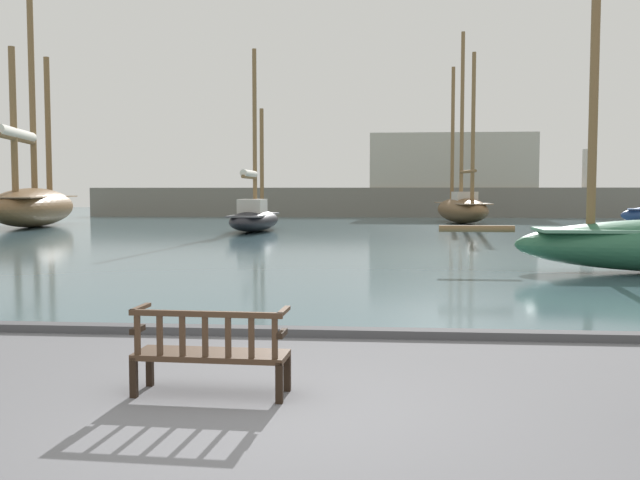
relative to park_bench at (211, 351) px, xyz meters
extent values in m
plane|color=slate|center=(0.68, -0.70, -0.47)|extent=(160.00, 160.00, 0.00)
cube|color=#476670|center=(0.68, 43.30, -0.43)|extent=(100.00, 80.00, 0.08)
cube|color=#4C4C50|center=(0.68, 3.15, -0.41)|extent=(40.00, 0.30, 0.12)
cube|color=black|center=(-0.75, 0.30, -0.26)|extent=(0.07, 0.07, 0.42)
cube|color=black|center=(0.78, 0.22, -0.26)|extent=(0.07, 0.07, 0.42)
cube|color=black|center=(-0.77, -0.15, -0.26)|extent=(0.07, 0.07, 0.42)
cube|color=black|center=(0.76, -0.22, -0.26)|extent=(0.07, 0.07, 0.42)
cube|color=#422D1E|center=(0.00, 0.04, -0.05)|extent=(1.62, 0.59, 0.06)
cube|color=#422D1E|center=(-0.01, -0.18, 0.42)|extent=(1.60, 0.13, 0.06)
cube|color=#422D1E|center=(-0.73, -0.15, 0.19)|extent=(0.06, 0.04, 0.41)
cube|color=#422D1E|center=(-0.49, -0.16, 0.19)|extent=(0.06, 0.04, 0.41)
cube|color=#422D1E|center=(-0.25, -0.17, 0.19)|extent=(0.06, 0.04, 0.41)
cube|color=#422D1E|center=(-0.01, -0.18, 0.19)|extent=(0.06, 0.04, 0.41)
cube|color=#422D1E|center=(0.23, -0.19, 0.19)|extent=(0.06, 0.04, 0.41)
cube|color=#422D1E|center=(0.47, -0.21, 0.19)|extent=(0.06, 0.04, 0.41)
cube|color=#422D1E|center=(0.71, -0.22, 0.19)|extent=(0.06, 0.04, 0.41)
cube|color=black|center=(-0.77, -0.02, 0.22)|extent=(0.07, 0.30, 0.06)
cube|color=#422D1E|center=(-0.77, 0.07, 0.43)|extent=(0.08, 0.47, 0.04)
cube|color=black|center=(0.77, -0.09, 0.22)|extent=(0.07, 0.30, 0.06)
cube|color=#422D1E|center=(0.77, 0.00, 0.43)|extent=(0.08, 0.47, 0.04)
ellipsoid|color=brown|center=(-18.48, 32.75, 0.73)|extent=(5.83, 12.45, 2.25)
cube|color=#997A5B|center=(-18.48, 32.75, 1.35)|extent=(4.68, 10.87, 0.08)
cylinder|color=brown|center=(-18.53, 33.05, 7.45)|extent=(0.35, 0.35, 12.12)
cylinder|color=brown|center=(-17.91, 29.95, 4.50)|extent=(1.52, 6.25, 0.28)
cylinder|color=silver|center=(-17.91, 29.95, 4.79)|extent=(1.67, 5.69, 0.57)
cylinder|color=brown|center=(-19.18, 36.28, 5.72)|extent=(0.35, 0.35, 8.65)
cylinder|color=brown|center=(-17.83, 29.52, 5.36)|extent=(0.35, 0.35, 7.93)
ellipsoid|color=brown|center=(6.98, 39.94, 0.44)|extent=(3.78, 8.74, 1.66)
cube|color=#997A5B|center=(6.98, 39.94, 0.90)|extent=(3.01, 7.64, 0.08)
cube|color=beige|center=(7.08, 39.32, 1.29)|extent=(1.58, 1.74, 0.71)
cylinder|color=brown|center=(6.94, 40.15, 6.45)|extent=(0.25, 0.25, 11.02)
cylinder|color=brown|center=(7.19, 38.60, 2.92)|extent=(0.70, 3.14, 0.20)
cylinder|color=brown|center=(6.57, 42.45, 5.53)|extent=(0.25, 0.25, 9.18)
cylinder|color=brown|center=(7.35, 37.65, 5.56)|extent=(0.25, 0.25, 9.24)
ellipsoid|color=black|center=(-4.80, 29.23, 0.15)|extent=(2.22, 7.43, 1.09)
cube|color=#4C4C51|center=(-4.80, 29.23, 0.45)|extent=(1.68, 6.53, 0.08)
cube|color=beige|center=(-4.80, 28.67, 0.88)|extent=(1.21, 2.13, 0.77)
cylinder|color=brown|center=(-4.80, 29.41, 4.73)|extent=(0.22, 0.22, 8.47)
cylinder|color=brown|center=(-4.81, 27.83, 2.37)|extent=(0.20, 3.16, 0.17)
cylinder|color=silver|center=(-4.81, 27.83, 2.55)|extent=(0.37, 2.84, 0.35)
cylinder|color=brown|center=(-4.78, 31.45, 3.33)|extent=(0.22, 0.22, 5.66)
cylinder|color=brown|center=(7.06, 11.39, 4.46)|extent=(0.22, 0.22, 7.48)
cylinder|color=brown|center=(4.21, 11.44, 0.70)|extent=(1.92, 0.21, 0.18)
cube|color=slate|center=(0.68, 50.61, 0.75)|extent=(45.57, 2.40, 2.43)
cube|color=#B7B2A3|center=(7.37, 50.61, 4.13)|extent=(13.15, 2.00, 4.33)
cylinder|color=beige|center=(17.97, 50.61, 3.47)|extent=(1.00, 1.00, 3.01)
camera|label=1|loc=(1.77, -7.20, 1.66)|focal=40.00mm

